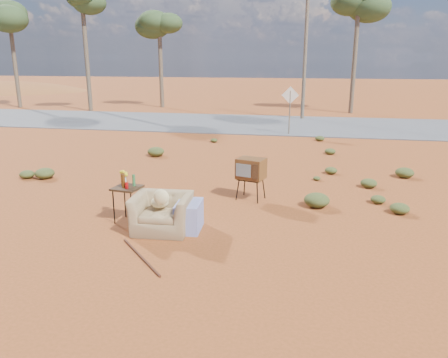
# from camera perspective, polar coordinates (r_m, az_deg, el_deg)

# --- Properties ---
(ground) EXTENTS (140.00, 140.00, 0.00)m
(ground) POSITION_cam_1_polar(r_m,az_deg,el_deg) (9.18, -4.70, -6.46)
(ground) COLOR #96421E
(ground) RESTS_ON ground
(highway) EXTENTS (140.00, 7.00, 0.04)m
(highway) POSITION_cam_1_polar(r_m,az_deg,el_deg) (23.56, 5.13, 7.17)
(highway) COLOR #565659
(highway) RESTS_ON ground
(dirt_mound) EXTENTS (26.00, 18.00, 2.00)m
(dirt_mound) POSITION_cam_1_polar(r_m,az_deg,el_deg) (53.27, -26.96, 10.22)
(dirt_mound) COLOR brown
(dirt_mound) RESTS_ON ground
(armchair) EXTENTS (1.40, 0.94, 1.01)m
(armchair) POSITION_cam_1_polar(r_m,az_deg,el_deg) (8.98, -7.47, -3.84)
(armchair) COLOR #8D724D
(armchair) RESTS_ON ground
(tv_unit) EXTENTS (0.77, 0.68, 1.05)m
(tv_unit) POSITION_cam_1_polar(r_m,az_deg,el_deg) (10.79, 3.55, 1.29)
(tv_unit) COLOR black
(tv_unit) RESTS_ON ground
(side_table) EXTENTS (0.62, 0.62, 1.09)m
(side_table) POSITION_cam_1_polar(r_m,az_deg,el_deg) (9.56, -12.65, -0.79)
(side_table) COLOR #332412
(side_table) RESTS_ON ground
(rusty_bar) EXTENTS (1.19, 1.30, 0.05)m
(rusty_bar) POSITION_cam_1_polar(r_m,az_deg,el_deg) (8.03, -10.82, -9.90)
(rusty_bar) COLOR #492313
(rusty_bar) RESTS_ON ground
(road_sign) EXTENTS (0.78, 0.06, 2.19)m
(road_sign) POSITION_cam_1_polar(r_m,az_deg,el_deg) (20.30, 8.62, 9.93)
(road_sign) COLOR brown
(road_sign) RESTS_ON ground
(eucalyptus_far_left) EXTENTS (3.20, 3.20, 7.10)m
(eucalyptus_far_left) POSITION_cam_1_polar(r_m,az_deg,el_deg) (34.85, -26.24, 18.18)
(eucalyptus_far_left) COLOR brown
(eucalyptus_far_left) RESTS_ON ground
(eucalyptus_left) EXTENTS (3.20, 3.20, 8.10)m
(eucalyptus_left) POSITION_cam_1_polar(r_m,az_deg,el_deg) (30.94, -18.06, 21.32)
(eucalyptus_left) COLOR brown
(eucalyptus_left) RESTS_ON ground
(eucalyptus_near_left) EXTENTS (3.20, 3.20, 6.60)m
(eucalyptus_near_left) POSITION_cam_1_polar(r_m,az_deg,el_deg) (31.97, -8.45, 19.02)
(eucalyptus_near_left) COLOR brown
(eucalyptus_near_left) RESTS_ON ground
(eucalyptus_center) EXTENTS (3.20, 3.20, 7.60)m
(eucalyptus_center) POSITION_cam_1_polar(r_m,az_deg,el_deg) (29.46, 17.18, 20.76)
(eucalyptus_center) COLOR brown
(eucalyptus_center) RESTS_ON ground
(utility_pole_center) EXTENTS (1.40, 0.20, 8.00)m
(utility_pole_center) POSITION_cam_1_polar(r_m,az_deg,el_deg) (25.70, 10.61, 16.90)
(utility_pole_center) COLOR brown
(utility_pole_center) RESTS_ON ground
(scrub_patch) EXTENTS (17.49, 8.07, 0.33)m
(scrub_patch) POSITION_cam_1_polar(r_m,az_deg,el_deg) (13.40, -3.10, 1.30)
(scrub_patch) COLOR #474F22
(scrub_patch) RESTS_ON ground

